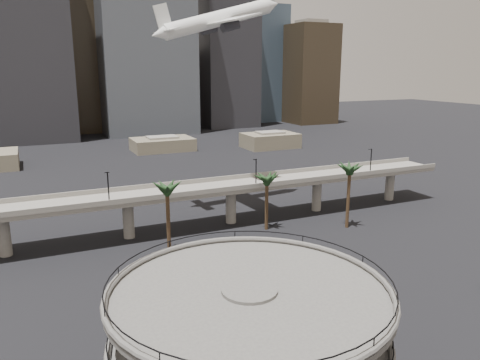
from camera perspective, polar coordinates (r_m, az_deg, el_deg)
name	(u,v)px	position (r m, az deg, el deg)	size (l,w,h in m)	color
overpass	(181,196)	(96.31, -7.15, -1.91)	(130.00, 9.30, 14.70)	gray
palm_trees	(266,180)	(91.21, 3.19, -0.05)	(42.40, 10.40, 14.00)	#44301D
low_buildings	(129,149)	(181.83, -13.39, 3.70)	(135.00, 27.50, 6.80)	#685F4D
skyline	(110,44)	(254.66, -15.52, 15.68)	(269.00, 86.00, 121.32)	#7E7257
airborne_jet	(218,19)	(109.12, -2.66, 18.97)	(32.45, 28.75, 11.46)	white
car_a	(295,287)	(72.47, 6.78, -12.79)	(1.90, 4.71, 1.61)	#A04716
car_b	(357,294)	(71.80, 14.10, -13.38)	(1.75, 5.01, 1.65)	black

